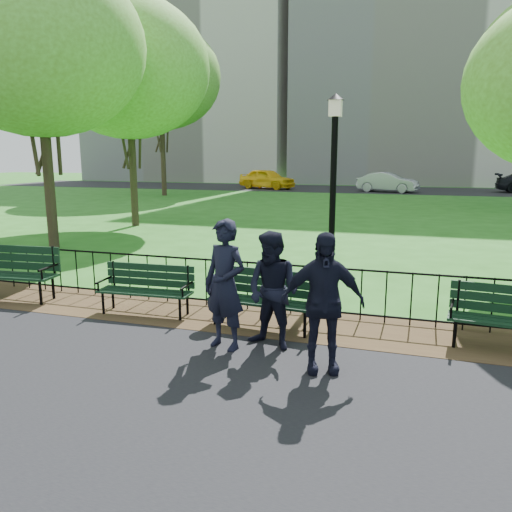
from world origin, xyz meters
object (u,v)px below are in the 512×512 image
(person_left, at_px, (225,285))
(taxi, at_px, (267,179))
(park_bench_left_b, at_px, (10,266))
(tree_mid_w, at_px, (128,68))
(lamppost, at_px, (333,183))
(tree_near_w, at_px, (38,45))
(sedan_silver, at_px, (388,182))
(park_bench_left_a, at_px, (147,284))
(person_mid, at_px, (273,291))
(park_bench_main, at_px, (249,290))
(person_right, at_px, (322,303))
(tree_far_w, at_px, (160,77))

(person_left, relative_size, taxi, 0.39)
(park_bench_left_b, height_order, tree_mid_w, tree_mid_w)
(lamppost, relative_size, tree_near_w, 0.48)
(lamppost, height_order, sedan_silver, lamppost)
(park_bench_left_a, height_order, person_mid, person_mid)
(tree_mid_w, xyz_separation_m, person_mid, (8.61, -10.61, -5.05))
(tree_mid_w, height_order, person_left, tree_mid_w)
(park_bench_main, xyz_separation_m, person_left, (-0.02, -1.01, 0.34))
(person_mid, distance_m, taxi, 34.40)
(park_bench_main, xyz_separation_m, park_bench_left_b, (-4.90, 0.11, 0.03))
(person_right, distance_m, sedan_silver, 32.72)
(park_bench_main, distance_m, person_right, 2.01)
(lamppost, relative_size, person_right, 2.19)
(park_bench_left_b, distance_m, person_mid, 5.61)
(park_bench_left_a, relative_size, park_bench_left_b, 0.84)
(sedan_silver, bearing_deg, lamppost, -166.44)
(tree_near_w, distance_m, person_mid, 11.23)
(person_left, height_order, taxi, person_left)
(tree_mid_w, xyz_separation_m, person_left, (7.96, -10.81, -4.96))
(taxi, bearing_deg, person_right, -143.11)
(tree_near_w, bearing_deg, tree_mid_w, 92.40)
(park_bench_left_a, relative_size, tree_far_w, 0.15)
(park_bench_main, bearing_deg, tree_near_w, 153.84)
(tree_near_w, height_order, tree_far_w, tree_far_w)
(park_bench_left_b, relative_size, person_right, 1.11)
(park_bench_main, xyz_separation_m, lamppost, (0.82, 3.16, 1.56))
(park_bench_main, distance_m, taxi, 33.44)
(person_left, distance_m, person_right, 1.50)
(person_mid, distance_m, person_right, 0.98)
(sedan_silver, bearing_deg, person_right, -165.45)
(park_bench_left_b, distance_m, lamppost, 6.66)
(taxi, distance_m, sedan_silver, 9.68)
(lamppost, distance_m, person_mid, 4.18)
(tree_near_w, relative_size, taxi, 1.73)
(park_bench_left_b, xyz_separation_m, tree_mid_w, (-3.08, 9.69, 5.27))
(person_right, bearing_deg, sedan_silver, 75.18)
(tree_mid_w, relative_size, person_right, 4.70)
(lamppost, bearing_deg, park_bench_left_b, -151.96)
(sedan_silver, bearing_deg, person_mid, -166.86)
(park_bench_left_a, distance_m, person_left, 2.21)
(tree_mid_w, bearing_deg, lamppost, -37.06)
(tree_far_w, bearing_deg, tree_mid_w, -66.47)
(tree_mid_w, bearing_deg, sedan_silver, 68.52)
(park_bench_main, relative_size, taxi, 0.39)
(park_bench_left_b, xyz_separation_m, tree_near_w, (-2.87, 4.71, 5.10))
(park_bench_main, height_order, tree_near_w, tree_near_w)
(tree_far_w, distance_m, taxi, 12.05)
(park_bench_main, distance_m, tree_mid_w, 13.70)
(tree_near_w, distance_m, taxi, 27.82)
(park_bench_main, distance_m, lamppost, 3.61)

